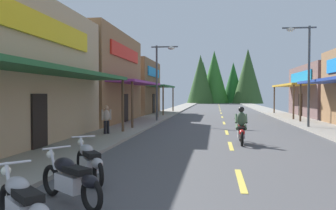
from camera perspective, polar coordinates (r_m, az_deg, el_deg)
ground at (r=34.08m, az=8.65°, el=-1.85°), size 9.11×96.58×0.10m
sidewalk_left at (r=34.46m, az=-1.05°, el=-1.61°), size 2.49×96.58×0.12m
sidewalk_right at (r=34.67m, az=18.29°, el=-1.68°), size 2.49×96.58×0.12m
centerline_dashes at (r=38.68m, az=8.53°, el=-1.34°), size 0.16×74.07×0.01m
storefront_left_middle at (r=26.75m, az=-13.67°, el=4.14°), size 8.39×10.63×6.44m
storefront_left_far at (r=37.76m, az=-6.85°, el=2.81°), size 7.88×9.06×5.57m
streetlamp_left at (r=26.47m, az=-1.17°, el=5.33°), size 1.99×0.30×5.68m
streetlamp_right at (r=23.05m, az=20.98°, el=6.44°), size 1.99×0.30×6.18m
motorcycle_parked_left_0 at (r=5.72m, az=-22.27°, el=-14.64°), size 1.64×1.52×1.04m
motorcycle_parked_left_1 at (r=7.11m, az=-15.35°, el=-11.31°), size 1.76×1.38×1.04m
motorcycle_parked_left_2 at (r=8.79m, az=-12.53°, el=-8.77°), size 1.32×1.80×1.04m
rider_cruising_lead at (r=15.23m, az=11.66°, el=-3.67°), size 0.60×2.14×1.57m
pedestrian_browsing at (r=17.87m, az=-9.84°, el=-2.15°), size 0.43×0.47×1.53m
treeline_backdrop at (r=82.89m, az=9.01°, el=4.11°), size 17.41×12.08×12.22m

